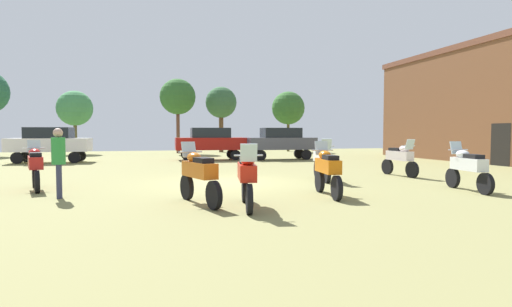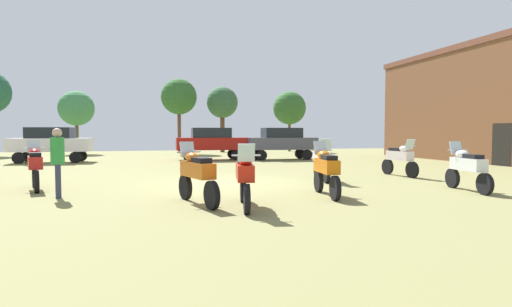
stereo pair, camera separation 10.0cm
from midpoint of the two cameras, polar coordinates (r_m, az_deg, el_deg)
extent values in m
cube|color=olive|center=(14.03, -4.45, -4.11)|extent=(44.00, 52.00, 0.02)
cube|color=black|center=(24.43, 31.11, 1.04)|extent=(0.08, 1.20, 2.20)
cylinder|color=black|center=(8.62, -0.95, -6.34)|extent=(0.23, 0.65, 0.64)
cylinder|color=black|center=(10.13, -1.55, -4.95)|extent=(0.23, 0.65, 0.64)
cube|color=red|center=(9.31, -1.27, -2.54)|extent=(0.57, 1.34, 0.36)
ellipsoid|color=red|center=(9.00, -1.16, -0.94)|extent=(0.40, 0.53, 0.24)
cube|color=black|center=(9.52, -1.36, -0.97)|extent=(0.39, 0.60, 0.12)
cube|color=silver|center=(8.66, -1.02, 0.10)|extent=(0.38, 0.21, 0.39)
cylinder|color=#B7B7BC|center=(8.77, -1.06, -0.26)|extent=(0.62, 0.14, 0.04)
cylinder|color=black|center=(10.61, -9.52, -4.61)|extent=(0.30, 0.66, 0.65)
cylinder|color=black|center=(9.16, -5.86, -5.79)|extent=(0.30, 0.66, 0.65)
cube|color=#CA6417|center=(9.82, -7.85, -2.24)|extent=(0.73, 1.41, 0.36)
ellipsoid|color=#CA6417|center=(10.08, -8.54, -0.52)|extent=(0.44, 0.55, 0.24)
cube|color=black|center=(9.59, -7.31, -0.93)|extent=(0.45, 0.62, 0.12)
cube|color=silver|center=(10.39, -9.26, 0.57)|extent=(0.39, 0.25, 0.39)
cylinder|color=#B7B7BC|center=(10.30, -9.05, 0.22)|extent=(0.61, 0.21, 0.04)
cylinder|color=black|center=(14.05, 9.97, -2.73)|extent=(0.25, 0.68, 0.67)
cylinder|color=black|center=(15.59, 8.63, -2.16)|extent=(0.25, 0.68, 0.67)
cube|color=silver|center=(14.78, 9.28, -0.45)|extent=(0.61, 1.39, 0.36)
ellipsoid|color=silver|center=(14.47, 9.55, 0.59)|extent=(0.41, 0.53, 0.24)
cube|color=black|center=(14.99, 9.09, 0.52)|extent=(0.40, 0.61, 0.12)
cube|color=silver|center=(14.13, 9.86, 1.26)|extent=(0.38, 0.22, 0.39)
cylinder|color=#B7B7BC|center=(14.23, 9.77, 1.03)|extent=(0.62, 0.16, 0.04)
cylinder|color=black|center=(11.92, 8.93, -3.81)|extent=(0.20, 0.65, 0.63)
cylinder|color=black|center=(10.48, 11.21, -4.76)|extent=(0.20, 0.65, 0.63)
cube|color=#CE660C|center=(11.15, 10.02, -1.71)|extent=(0.53, 1.33, 0.36)
ellipsoid|color=#CE660C|center=(11.41, 9.60, -0.20)|extent=(0.38, 0.52, 0.24)
cube|color=black|center=(10.91, 10.37, -0.55)|extent=(0.37, 0.59, 0.12)
cube|color=silver|center=(11.71, 9.16, 0.77)|extent=(0.38, 0.20, 0.39)
cylinder|color=#B7B7BC|center=(11.62, 9.29, 0.46)|extent=(0.62, 0.12, 0.04)
cylinder|color=black|center=(14.58, -28.25, -2.87)|extent=(0.29, 0.65, 0.65)
cylinder|color=black|center=(13.12, -27.99, -3.48)|extent=(0.29, 0.65, 0.65)
cube|color=#B31E1C|center=(13.81, -28.18, -1.08)|extent=(0.69, 1.30, 0.36)
ellipsoid|color=#B31E1C|center=(14.07, -28.25, 0.13)|extent=(0.44, 0.55, 0.24)
cube|color=black|center=(13.58, -28.16, -0.13)|extent=(0.44, 0.62, 0.12)
cube|color=silver|center=(14.38, -28.32, 0.89)|extent=(0.39, 0.25, 0.39)
cylinder|color=#B7B7BC|center=(14.29, -28.30, 0.64)|extent=(0.61, 0.20, 0.04)
cylinder|color=black|center=(14.09, 25.80, -3.09)|extent=(0.20, 0.62, 0.61)
cylinder|color=black|center=(12.86, 29.40, -3.72)|extent=(0.20, 0.62, 0.61)
cube|color=silver|center=(13.42, 27.57, -1.34)|extent=(0.53, 1.31, 0.36)
ellipsoid|color=silver|center=(13.64, 26.92, -0.08)|extent=(0.38, 0.52, 0.24)
cube|color=black|center=(13.23, 28.13, -0.37)|extent=(0.37, 0.60, 0.12)
cube|color=silver|center=(13.90, 26.21, 0.73)|extent=(0.38, 0.20, 0.39)
cylinder|color=#B7B7BC|center=(13.82, 26.42, 0.46)|extent=(0.62, 0.12, 0.04)
cylinder|color=black|center=(16.48, 21.03, -2.13)|extent=(0.17, 0.63, 0.62)
cylinder|color=black|center=(17.62, 17.97, -1.76)|extent=(0.17, 0.63, 0.62)
cube|color=silver|center=(17.01, 19.48, -0.29)|extent=(0.46, 1.27, 0.36)
ellipsoid|color=silver|center=(16.78, 20.09, 0.62)|extent=(0.36, 0.50, 0.24)
cube|color=black|center=(17.17, 19.04, 0.55)|extent=(0.34, 0.58, 0.12)
cube|color=silver|center=(16.54, 20.78, 1.20)|extent=(0.37, 0.18, 0.39)
cylinder|color=#B7B7BC|center=(16.61, 20.57, 1.00)|extent=(0.62, 0.09, 0.04)
cylinder|color=black|center=(25.03, 0.91, -0.25)|extent=(0.65, 0.24, 0.64)
cylinder|color=black|center=(26.43, 0.18, -0.08)|extent=(0.65, 0.24, 0.64)
cylinder|color=black|center=(25.87, 7.22, -0.17)|extent=(0.65, 0.24, 0.64)
cylinder|color=black|center=(27.23, 6.19, -0.01)|extent=(0.65, 0.24, 0.64)
cube|color=#484957|center=(26.07, 3.67, 1.40)|extent=(4.36, 1.95, 0.75)
cube|color=black|center=(26.07, 3.67, 2.90)|extent=(2.42, 1.66, 0.61)
cylinder|color=black|center=(24.92, -9.28, -0.30)|extent=(0.65, 0.24, 0.64)
cylinder|color=black|center=(26.35, -9.48, -0.13)|extent=(0.65, 0.24, 0.64)
cylinder|color=black|center=(25.27, -2.65, -0.22)|extent=(0.65, 0.24, 0.64)
cylinder|color=black|center=(26.69, -3.20, -0.05)|extent=(0.65, 0.24, 0.64)
cube|color=#9C140E|center=(25.74, -6.14, 1.37)|extent=(4.35, 1.92, 0.75)
cube|color=black|center=(25.73, -6.15, 2.88)|extent=(2.41, 1.65, 0.61)
cylinder|color=black|center=(25.85, -30.02, -0.54)|extent=(0.65, 0.26, 0.64)
cylinder|color=black|center=(27.21, -29.04, -0.36)|extent=(0.65, 0.26, 0.64)
cylinder|color=black|center=(25.06, -23.68, -0.49)|extent=(0.65, 0.26, 0.64)
cylinder|color=black|center=(26.46, -23.01, -0.31)|extent=(0.65, 0.26, 0.64)
cube|color=silver|center=(26.08, -26.51, 1.10)|extent=(4.40, 2.05, 0.75)
cube|color=black|center=(26.07, -26.54, 2.59)|extent=(2.45, 1.72, 0.61)
cylinder|color=#30334F|center=(11.80, -25.57, -3.52)|extent=(0.14, 0.14, 0.88)
cylinder|color=#30334F|center=(11.97, -25.57, -3.43)|extent=(0.14, 0.14, 0.88)
cylinder|color=#2A893A|center=(11.83, -25.65, 0.34)|extent=(0.40, 0.40, 0.70)
sphere|color=tan|center=(11.82, -25.70, 2.61)|extent=(0.24, 0.24, 0.24)
cylinder|color=brown|center=(36.40, -23.55, 2.39)|extent=(0.27, 0.27, 3.03)
sphere|color=#3F834B|center=(36.46, -23.62, 5.77)|extent=(2.82, 2.82, 2.82)
cylinder|color=brown|center=(34.54, -10.53, 3.37)|extent=(0.28, 0.28, 4.00)
sphere|color=#2F6129|center=(34.67, -10.58, 7.77)|extent=(2.93, 2.93, 2.93)
cylinder|color=#4E4625|center=(37.25, 4.74, 2.80)|extent=(0.24, 0.24, 3.25)
sphere|color=#306128|center=(37.31, 4.76, 6.32)|extent=(2.97, 2.97, 2.97)
cylinder|color=brown|center=(35.71, -4.61, 3.16)|extent=(0.38, 0.38, 3.71)
sphere|color=#335D37|center=(35.80, -4.63, 7.09)|extent=(2.68, 2.68, 2.68)
camera|label=1|loc=(0.05, -89.84, 0.01)|focal=28.79mm
camera|label=2|loc=(0.05, 90.16, -0.01)|focal=28.79mm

